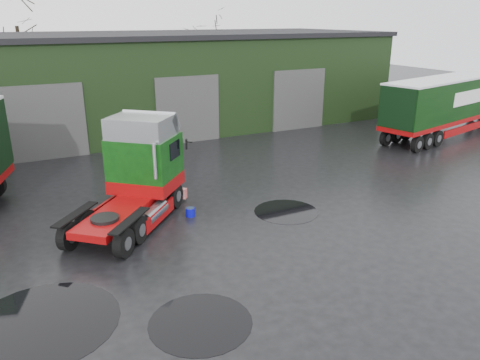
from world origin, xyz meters
name	(u,v)px	position (x,y,z in m)	size (l,w,h in m)	color
ground	(282,238)	(0.00, 0.00, 0.00)	(100.00, 100.00, 0.00)	black
warehouse	(157,79)	(2.00, 20.00, 3.16)	(32.40, 12.40, 6.30)	black
hero_tractor	(124,177)	(-4.50, 3.45, 1.92)	(2.62, 6.18, 3.84)	#0B3A0C
lorry_right	(445,107)	(17.00, 7.87, 1.90)	(2.50, 14.42, 3.79)	silver
wash_bucket	(190,212)	(-2.11, 3.27, 0.17)	(0.36, 0.36, 0.33)	#0807AC
tree_back_a	(20,51)	(-6.00, 30.00, 4.75)	(4.40, 4.40, 9.50)	black
tree_back_b	(205,56)	(10.00, 30.00, 3.75)	(4.40, 4.40, 7.50)	black
puddle_0	(201,323)	(-4.35, -3.13, 0.00)	(2.64, 2.64, 0.01)	black
puddle_1	(286,211)	(1.43, 1.94, 0.00)	(2.54, 2.54, 0.01)	black
puddle_2	(43,323)	(-7.89, -1.33, 0.00)	(3.82, 3.82, 0.01)	black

